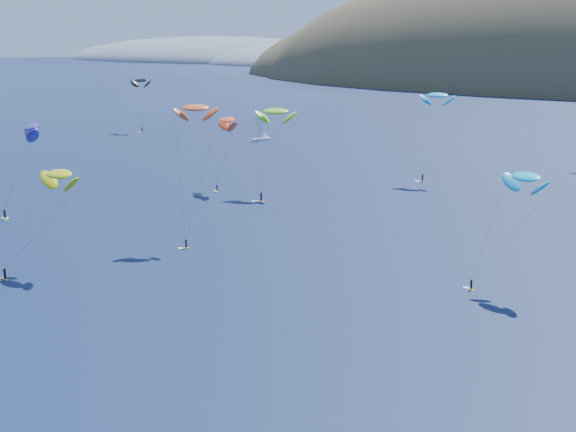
% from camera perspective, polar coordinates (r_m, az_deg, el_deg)
% --- Properties ---
extents(headland, '(460.00, 250.00, 60.00)m').
position_cam_1_polar(headland, '(932.98, -3.80, 10.80)').
color(headland, slate).
rests_on(headland, ground).
extents(sailboat, '(8.27, 7.70, 9.87)m').
position_cam_1_polar(sailboat, '(274.63, -1.89, 5.58)').
color(sailboat, silver).
rests_on(sailboat, ground).
extents(kitesurfer_1, '(9.47, 9.35, 18.97)m').
position_cam_1_polar(kitesurfer_1, '(190.33, -4.32, 6.83)').
color(kitesurfer_1, yellow).
rests_on(kitesurfer_1, ground).
extents(kitesurfer_2, '(9.25, 12.67, 17.71)m').
position_cam_1_polar(kitesurfer_2, '(131.56, -15.97, 2.87)').
color(kitesurfer_2, yellow).
rests_on(kitesurfer_2, ground).
extents(kitesurfer_3, '(9.97, 13.68, 21.62)m').
position_cam_1_polar(kitesurfer_3, '(184.51, -0.89, 7.45)').
color(kitesurfer_3, yellow).
rests_on(kitesurfer_3, ground).
extents(kitesurfer_4, '(8.72, 5.85, 23.71)m').
position_cam_1_polar(kitesurfer_4, '(203.09, 10.58, 8.43)').
color(kitesurfer_4, yellow).
rests_on(kitesurfer_4, ground).
extents(kitesurfer_5, '(10.65, 9.22, 18.94)m').
position_cam_1_polar(kitesurfer_5, '(121.48, 16.55, 2.68)').
color(kitesurfer_5, yellow).
rests_on(kitesurfer_5, ground).
extents(kitesurfer_9, '(8.07, 10.42, 26.08)m').
position_cam_1_polar(kitesurfer_9, '(143.54, -6.60, 7.63)').
color(kitesurfer_9, yellow).
rests_on(kitesurfer_9, ground).
extents(kitesurfer_10, '(10.33, 12.58, 20.87)m').
position_cam_1_polar(kitesurfer_10, '(171.31, -17.78, 6.05)').
color(kitesurfer_10, yellow).
rests_on(kitesurfer_10, ground).
extents(kitesurfer_12, '(8.64, 5.89, 21.07)m').
position_cam_1_polar(kitesurfer_12, '(302.01, -10.43, 9.47)').
color(kitesurfer_12, yellow).
rests_on(kitesurfer_12, ground).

